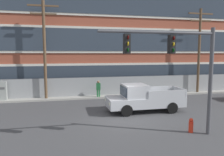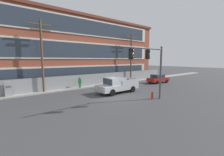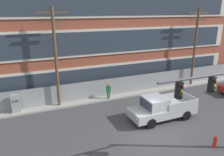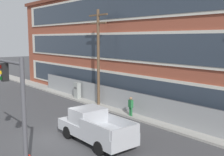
{
  "view_description": "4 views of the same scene",
  "coord_description": "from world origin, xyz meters",
  "px_view_note": "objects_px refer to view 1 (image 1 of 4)",
  "views": [
    {
      "loc": [
        -3.52,
        -13.17,
        4.21
      ],
      "look_at": [
        0.24,
        3.57,
        2.29
      ],
      "focal_mm": 35.0,
      "sensor_mm": 36.0,
      "label": 1
    },
    {
      "loc": [
        -9.98,
        -12.49,
        4.16
      ],
      "look_at": [
        1.65,
        1.98,
        1.88
      ],
      "focal_mm": 24.0,
      "sensor_mm": 36.0,
      "label": 2
    },
    {
      "loc": [
        -7.91,
        -11.72,
        8.58
      ],
      "look_at": [
        -1.58,
        3.05,
        3.55
      ],
      "focal_mm": 35.0,
      "sensor_mm": 36.0,
      "label": 3
    },
    {
      "loc": [
        15.57,
        -8.07,
        6.32
      ],
      "look_at": [
        0.58,
        4.23,
        3.55
      ],
      "focal_mm": 45.0,
      "sensor_mm": 36.0,
      "label": 4
    }
  ],
  "objects_px": {
    "utility_pole_near_corner": "(44,45)",
    "pickup_truck_silver": "(143,99)",
    "traffic_signal_mast": "(180,59)",
    "electrical_cabinet": "(2,92)",
    "utility_pole_midblock": "(199,47)",
    "fire_hydrant": "(191,125)",
    "pedestrian_near_cabinet": "(98,88)"
  },
  "relations": [
    {
      "from": "utility_pole_midblock",
      "to": "fire_hydrant",
      "type": "relative_size",
      "value": 11.26
    },
    {
      "from": "pickup_truck_silver",
      "to": "fire_hydrant",
      "type": "height_order",
      "value": "pickup_truck_silver"
    },
    {
      "from": "pedestrian_near_cabinet",
      "to": "electrical_cabinet",
      "type": "bearing_deg",
      "value": 177.83
    },
    {
      "from": "pedestrian_near_cabinet",
      "to": "fire_hydrant",
      "type": "distance_m",
      "value": 10.54
    },
    {
      "from": "traffic_signal_mast",
      "to": "utility_pole_midblock",
      "type": "bearing_deg",
      "value": 51.98
    },
    {
      "from": "pickup_truck_silver",
      "to": "utility_pole_midblock",
      "type": "xyz_separation_m",
      "value": [
        8.24,
        5.6,
        3.95
      ]
    },
    {
      "from": "electrical_cabinet",
      "to": "pedestrian_near_cabinet",
      "type": "bearing_deg",
      "value": -2.17
    },
    {
      "from": "utility_pole_near_corner",
      "to": "electrical_cabinet",
      "type": "xyz_separation_m",
      "value": [
        -3.65,
        -0.03,
        -4.05
      ]
    },
    {
      "from": "utility_pole_midblock",
      "to": "pedestrian_near_cabinet",
      "type": "relative_size",
      "value": 5.2
    },
    {
      "from": "utility_pole_midblock",
      "to": "traffic_signal_mast",
      "type": "bearing_deg",
      "value": -128.02
    },
    {
      "from": "pickup_truck_silver",
      "to": "utility_pole_midblock",
      "type": "distance_m",
      "value": 10.72
    },
    {
      "from": "pickup_truck_silver",
      "to": "electrical_cabinet",
      "type": "xyz_separation_m",
      "value": [
        -10.86,
        5.66,
        -0.06
      ]
    },
    {
      "from": "pickup_truck_silver",
      "to": "utility_pole_near_corner",
      "type": "relative_size",
      "value": 0.63
    },
    {
      "from": "utility_pole_near_corner",
      "to": "pickup_truck_silver",
      "type": "bearing_deg",
      "value": -38.3
    },
    {
      "from": "utility_pole_midblock",
      "to": "pedestrian_near_cabinet",
      "type": "bearing_deg",
      "value": -178.6
    },
    {
      "from": "traffic_signal_mast",
      "to": "electrical_cabinet",
      "type": "distance_m",
      "value": 15.49
    },
    {
      "from": "pickup_truck_silver",
      "to": "utility_pole_midblock",
      "type": "relative_size",
      "value": 0.64
    },
    {
      "from": "traffic_signal_mast",
      "to": "fire_hydrant",
      "type": "height_order",
      "value": "traffic_signal_mast"
    },
    {
      "from": "utility_pole_midblock",
      "to": "fire_hydrant",
      "type": "height_order",
      "value": "utility_pole_midblock"
    },
    {
      "from": "utility_pole_near_corner",
      "to": "electrical_cabinet",
      "type": "bearing_deg",
      "value": -179.46
    },
    {
      "from": "pickup_truck_silver",
      "to": "pedestrian_near_cabinet",
      "type": "distance_m",
      "value": 5.87
    },
    {
      "from": "pedestrian_near_cabinet",
      "to": "fire_hydrant",
      "type": "xyz_separation_m",
      "value": [
        3.41,
        -9.96,
        -0.59
      ]
    },
    {
      "from": "utility_pole_midblock",
      "to": "electrical_cabinet",
      "type": "height_order",
      "value": "utility_pole_midblock"
    },
    {
      "from": "traffic_signal_mast",
      "to": "fire_hydrant",
      "type": "distance_m",
      "value": 3.74
    },
    {
      "from": "electrical_cabinet",
      "to": "fire_hydrant",
      "type": "bearing_deg",
      "value": -40.98
    },
    {
      "from": "traffic_signal_mast",
      "to": "utility_pole_near_corner",
      "type": "distance_m",
      "value": 12.92
    },
    {
      "from": "electrical_cabinet",
      "to": "pedestrian_near_cabinet",
      "type": "xyz_separation_m",
      "value": [
        8.41,
        -0.32,
        0.09
      ]
    },
    {
      "from": "traffic_signal_mast",
      "to": "utility_pole_near_corner",
      "type": "xyz_separation_m",
      "value": [
        -7.14,
        10.72,
        0.99
      ]
    },
    {
      "from": "fire_hydrant",
      "to": "pickup_truck_silver",
      "type": "bearing_deg",
      "value": 101.87
    },
    {
      "from": "traffic_signal_mast",
      "to": "pedestrian_near_cabinet",
      "type": "xyz_separation_m",
      "value": [
        -2.37,
        10.37,
        -2.97
      ]
    },
    {
      "from": "utility_pole_midblock",
      "to": "electrical_cabinet",
      "type": "relative_size",
      "value": 4.94
    },
    {
      "from": "pickup_truck_silver",
      "to": "utility_pole_near_corner",
      "type": "distance_m",
      "value": 10.02
    }
  ]
}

